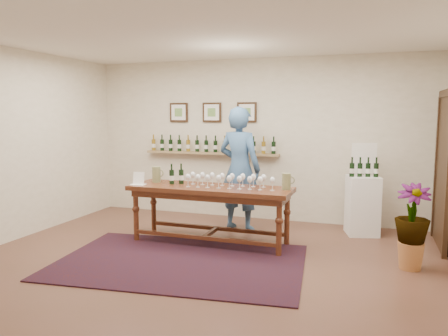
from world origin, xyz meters
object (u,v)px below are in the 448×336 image
(display_pedestal, at_px, (362,205))
(person, at_px, (240,169))
(tasting_table, at_px, (210,195))
(potted_plant, at_px, (412,226))

(display_pedestal, height_order, person, person)
(tasting_table, height_order, person, person)
(tasting_table, bearing_deg, person, 78.95)
(potted_plant, bearing_deg, person, 156.43)
(tasting_table, relative_size, person, 1.19)
(display_pedestal, bearing_deg, person, -169.85)
(tasting_table, xyz_separation_m, potted_plant, (2.64, -0.22, -0.18))
(display_pedestal, xyz_separation_m, person, (-1.87, -0.34, 0.53))
(display_pedestal, height_order, potted_plant, display_pedestal)
(person, bearing_deg, display_pedestal, -156.72)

